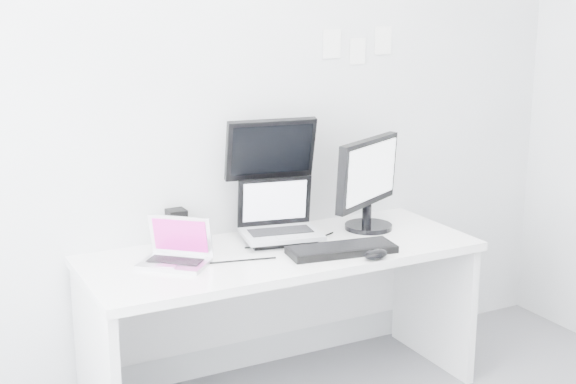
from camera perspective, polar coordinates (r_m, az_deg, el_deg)
name	(u,v)px	position (r m, az deg, el deg)	size (l,w,h in m)	color
back_wall	(248,104)	(3.78, -2.86, 6.32)	(3.60, 3.60, 0.00)	silver
desk	(282,324)	(3.74, -0.42, -9.45)	(1.80, 0.70, 0.73)	white
macbook	(173,242)	(3.40, -8.24, -3.56)	(0.28, 0.21, 0.21)	#B1B1B5
speaker	(177,227)	(3.69, -7.99, -2.52)	(0.08, 0.08, 0.17)	black
dell_laptop	(281,212)	(3.67, -0.48, -1.41)	(0.36, 0.28, 0.30)	#B4B6BC
rear_monitor	(269,175)	(3.76, -1.34, 1.20)	(0.43, 0.15, 0.58)	black
samsung_monitor	(369,183)	(3.88, 5.87, 0.67)	(0.51, 0.23, 0.47)	black
keyboard	(342,250)	(3.56, 3.87, -4.15)	(0.48, 0.17, 0.03)	black
mouse	(376,254)	(3.50, 6.32, -4.46)	(0.13, 0.08, 0.04)	black
wall_note_0	(332,44)	(3.96, 3.16, 10.58)	(0.10, 0.00, 0.14)	white
wall_note_1	(358,51)	(4.04, 5.02, 10.04)	(0.09, 0.00, 0.13)	white
wall_note_2	(383,40)	(4.12, 6.83, 10.77)	(0.10, 0.00, 0.14)	white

